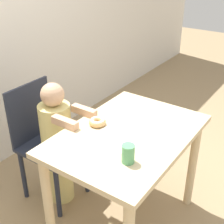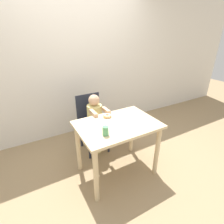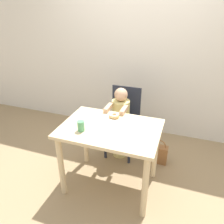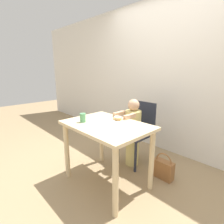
{
  "view_description": "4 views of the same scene",
  "coord_description": "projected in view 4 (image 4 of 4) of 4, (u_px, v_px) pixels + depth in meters",
  "views": [
    {
      "loc": [
        -1.4,
        -0.85,
        1.79
      ],
      "look_at": [
        -0.02,
        0.11,
        0.89
      ],
      "focal_mm": 50.0,
      "sensor_mm": 36.0,
      "label": 1
    },
    {
      "loc": [
        -0.99,
        -1.63,
        1.83
      ],
      "look_at": [
        -0.02,
        0.11,
        0.89
      ],
      "focal_mm": 28.0,
      "sensor_mm": 36.0,
      "label": 2
    },
    {
      "loc": [
        0.65,
        -1.79,
        1.91
      ],
      "look_at": [
        -0.02,
        0.11,
        0.89
      ],
      "focal_mm": 35.0,
      "sensor_mm": 36.0,
      "label": 3
    },
    {
      "loc": [
        1.44,
        -1.29,
        1.4
      ],
      "look_at": [
        -0.02,
        0.11,
        0.89
      ],
      "focal_mm": 28.0,
      "sensor_mm": 36.0,
      "label": 4
    }
  ],
  "objects": [
    {
      "name": "child_figure",
      "position": [
        133.0,
        132.0,
        2.51
      ],
      "size": [
        0.24,
        0.4,
        0.98
      ],
      "color": "#E0D17F",
      "rests_on": "ground_plane"
    },
    {
      "name": "cup",
      "position": [
        83.0,
        118.0,
        2.08
      ],
      "size": [
        0.07,
        0.07,
        0.11
      ],
      "color": "#519E66",
      "rests_on": "dining_table"
    },
    {
      "name": "wall_back",
      "position": [
        169.0,
        78.0,
        2.82
      ],
      "size": [
        8.0,
        0.05,
        2.5
      ],
      "color": "silver",
      "rests_on": "ground_plane"
    },
    {
      "name": "donut",
      "position": [
        117.0,
        118.0,
        2.18
      ],
      "size": [
        0.11,
        0.11,
        0.04
      ],
      "color": "tan",
      "rests_on": "dining_table"
    },
    {
      "name": "ground_plane",
      "position": [
        107.0,
        182.0,
        2.21
      ],
      "size": [
        12.0,
        12.0,
        0.0
      ],
      "primitive_type": "plane",
      "color": "#997F5B"
    },
    {
      "name": "napkin",
      "position": [
        104.0,
        122.0,
        2.08
      ],
      "size": [
        0.29,
        0.29,
        0.0
      ],
      "color": "white",
      "rests_on": "dining_table"
    },
    {
      "name": "dining_table",
      "position": [
        107.0,
        135.0,
        2.06
      ],
      "size": [
        1.01,
        0.7,
        0.77
      ],
      "color": "beige",
      "rests_on": "ground_plane"
    },
    {
      "name": "chair",
      "position": [
        138.0,
        132.0,
        2.6
      ],
      "size": [
        0.39,
        0.43,
        0.91
      ],
      "color": "#232838",
      "rests_on": "ground_plane"
    },
    {
      "name": "handbag",
      "position": [
        163.0,
        169.0,
        2.26
      ],
      "size": [
        0.26,
        0.11,
        0.35
      ],
      "color": "brown",
      "rests_on": "ground_plane"
    }
  ]
}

